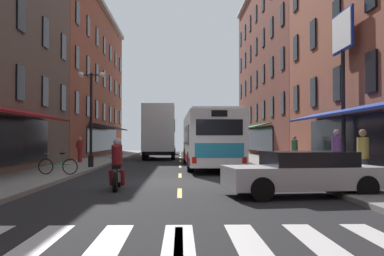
{
  "coord_description": "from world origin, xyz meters",
  "views": [
    {
      "loc": [
        0.03,
        -17.24,
        1.64
      ],
      "look_at": [
        0.6,
        5.62,
        2.17
      ],
      "focal_mm": 42.58,
      "sensor_mm": 36.0,
      "label": 1
    }
  ],
  "objects": [
    {
      "name": "box_truck",
      "position": [
        -1.66,
        18.86,
        2.14
      ],
      "size": [
        2.55,
        7.2,
        4.21
      ],
      "color": "white",
      "rests_on": "ground"
    },
    {
      "name": "pedestrian_near",
      "position": [
        -6.39,
        11.85,
        0.99
      ],
      "size": [
        0.38,
        0.52,
        1.6
      ],
      "rotation": [
        0.0,
        0.0,
        6.05
      ],
      "color": "maroon",
      "rests_on": "sidewalk_left"
    },
    {
      "name": "sedan_near",
      "position": [
        3.52,
        -4.38,
        0.66
      ],
      "size": [
        4.53,
        2.44,
        1.27
      ],
      "color": "silver",
      "rests_on": "ground"
    },
    {
      "name": "street_lamp_twin",
      "position": [
        -4.72,
        6.91,
        2.94
      ],
      "size": [
        1.42,
        0.32,
        5.04
      ],
      "color": "black",
      "rests_on": "sidewalk_left"
    },
    {
      "name": "lane_centre_dashes",
      "position": [
        0.0,
        -0.25,
        0.0
      ],
      "size": [
        0.14,
        73.9,
        0.01
      ],
      "color": "#DBCC4C",
      "rests_on": "ground"
    },
    {
      "name": "bicycle_near",
      "position": [
        -5.08,
        1.85,
        0.5
      ],
      "size": [
        1.71,
        0.48,
        0.91
      ],
      "color": "black",
      "rests_on": "sidewalk_left"
    },
    {
      "name": "sidewalk_left",
      "position": [
        -5.9,
        0.0,
        0.07
      ],
      "size": [
        3.0,
        80.0,
        0.14
      ],
      "primitive_type": "cube",
      "color": "gray",
      "rests_on": "ground"
    },
    {
      "name": "billboard_sign",
      "position": [
        7.05,
        2.2,
        5.37
      ],
      "size": [
        0.4,
        2.39,
        7.01
      ],
      "color": "black",
      "rests_on": "sidewalk_right"
    },
    {
      "name": "pedestrian_rear",
      "position": [
        6.44,
        8.19,
        0.98
      ],
      "size": [
        0.36,
        0.36,
        1.65
      ],
      "rotation": [
        0.0,
        0.0,
        3.14
      ],
      "color": "#B29947",
      "rests_on": "sidewalk_right"
    },
    {
      "name": "crosswalk_near",
      "position": [
        0.0,
        -10.0,
        0.0
      ],
      "size": [
        7.1,
        2.8,
        0.01
      ],
      "color": "silver",
      "rests_on": "ground"
    },
    {
      "name": "ground_plane",
      "position": [
        0.0,
        0.0,
        -0.05
      ],
      "size": [
        34.8,
        80.0,
        0.1
      ],
      "primitive_type": "cube",
      "color": "black"
    },
    {
      "name": "sidewalk_right",
      "position": [
        5.9,
        0.0,
        0.07
      ],
      "size": [
        3.0,
        80.0,
        0.14
      ],
      "primitive_type": "cube",
      "color": "gray",
      "rests_on": "ground"
    },
    {
      "name": "transit_bus",
      "position": [
        1.61,
        8.6,
        1.63
      ],
      "size": [
        2.79,
        12.16,
        3.1
      ],
      "color": "white",
      "rests_on": "ground"
    },
    {
      "name": "sedan_mid",
      "position": [
        -1.47,
        30.6,
        0.68
      ],
      "size": [
        1.94,
        4.47,
        1.32
      ],
      "color": "#144723",
      "rests_on": "ground"
    },
    {
      "name": "pedestrian_mid",
      "position": [
        5.7,
        -3.23,
        1.07
      ],
      "size": [
        0.36,
        0.36,
        1.79
      ],
      "rotation": [
        0.0,
        0.0,
        0.7
      ],
      "color": "#4C4C51",
      "rests_on": "sidewalk_right"
    },
    {
      "name": "motorcycle_rider",
      "position": [
        -2.01,
        -2.53,
        0.71
      ],
      "size": [
        0.62,
        2.07,
        1.66
      ],
      "color": "black",
      "rests_on": "ground"
    },
    {
      "name": "pedestrian_far",
      "position": [
        5.61,
        -1.15,
        1.09
      ],
      "size": [
        0.36,
        0.36,
        1.83
      ],
      "rotation": [
        0.0,
        0.0,
        5.59
      ],
      "color": "#66387F",
      "rests_on": "sidewalk_right"
    }
  ]
}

